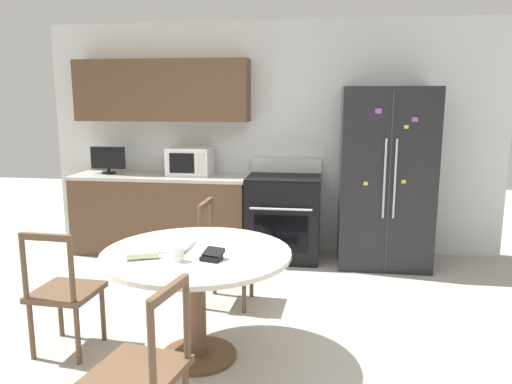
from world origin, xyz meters
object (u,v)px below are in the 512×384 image
at_px(oven_range, 284,216).
at_px(microwave, 190,161).
at_px(countertop_tv, 108,159).
at_px(dining_chair_near, 143,372).
at_px(refrigerator, 385,178).
at_px(candle_glass, 178,255).
at_px(dining_chair_left, 64,293).
at_px(dining_chair_far, 225,255).
at_px(wallet, 212,256).

relative_size(oven_range, microwave, 2.24).
height_order(countertop_tv, dining_chair_near, countertop_tv).
xyz_separation_m(microwave, countertop_tv, (-0.96, -0.04, 0.01)).
distance_m(refrigerator, oven_range, 1.17).
bearing_deg(oven_range, candle_glass, -100.14).
height_order(oven_range, candle_glass, oven_range).
relative_size(dining_chair_near, dining_chair_left, 1.00).
relative_size(refrigerator, candle_glass, 19.95).
relative_size(countertop_tv, dining_chair_far, 0.44).
bearing_deg(dining_chair_far, microwave, -151.78).
relative_size(refrigerator, dining_chair_left, 2.07).
distance_m(refrigerator, wallet, 2.72).
relative_size(dining_chair_left, dining_chair_far, 1.00).
distance_m(oven_range, dining_chair_near, 3.24).
distance_m(dining_chair_left, wallet, 1.14).
xyz_separation_m(countertop_tv, dining_chair_near, (1.62, -3.24, -0.63)).
distance_m(dining_chair_far, candle_glass, 1.21).
distance_m(dining_chair_near, candle_glass, 0.81).
height_order(refrigerator, dining_chair_near, refrigerator).
bearing_deg(dining_chair_left, countertop_tv, 109.66).
bearing_deg(oven_range, countertop_tv, 179.06).
height_order(refrigerator, dining_chair_far, refrigerator).
bearing_deg(oven_range, dining_chair_far, -106.36).
relative_size(oven_range, countertop_tv, 2.72).
bearing_deg(microwave, wallet, -71.57).
height_order(refrigerator, countertop_tv, refrigerator).
distance_m(dining_chair_near, dining_chair_left, 1.27).
bearing_deg(countertop_tv, dining_chair_left, -73.22).
bearing_deg(oven_range, dining_chair_near, -97.29).
height_order(microwave, countertop_tv, microwave).
distance_m(refrigerator, dining_chair_far, 2.01).
distance_m(dining_chair_near, dining_chair_far, 1.88).
relative_size(oven_range, dining_chair_far, 1.20).
height_order(oven_range, wallet, oven_range).
xyz_separation_m(dining_chair_near, dining_chair_left, (-0.91, 0.89, 0.00)).
bearing_deg(countertop_tv, dining_chair_near, -63.47).
height_order(dining_chair_left, candle_glass, dining_chair_left).
height_order(countertop_tv, wallet, countertop_tv).
height_order(refrigerator, dining_chair_left, refrigerator).
bearing_deg(candle_glass, dining_chair_left, 169.54).
xyz_separation_m(refrigerator, microwave, (-2.14, 0.12, 0.12)).
relative_size(oven_range, wallet, 6.96).
xyz_separation_m(countertop_tv, dining_chair_far, (1.64, -1.36, -0.63)).
xyz_separation_m(oven_range, countertop_tv, (-2.03, 0.03, 0.60)).
relative_size(dining_chair_left, candle_glass, 9.61).
distance_m(microwave, candle_glass, 2.65).
relative_size(oven_range, candle_glass, 11.51).
bearing_deg(microwave, dining_chair_far, -64.21).
bearing_deg(wallet, countertop_tv, 126.12).
relative_size(refrigerator, dining_chair_far, 2.07).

